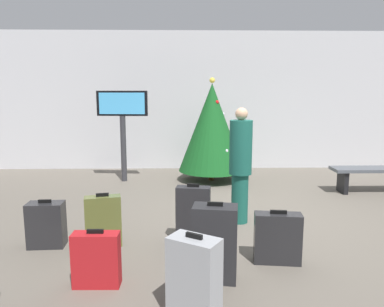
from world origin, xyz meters
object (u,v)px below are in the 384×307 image
at_px(waiting_bench, 375,174).
at_px(traveller_0, 240,163).
at_px(suitcase_1, 96,260).
at_px(suitcase_7, 194,279).
at_px(suitcase_3, 215,243).
at_px(suitcase_2, 193,215).
at_px(holiday_tree, 212,127).
at_px(suitcase_5, 277,238).
at_px(suitcase_4, 46,225).
at_px(suitcase_6, 103,221).
at_px(flight_info_kiosk, 123,117).

distance_m(waiting_bench, traveller_0, 3.26).
xyz_separation_m(suitcase_1, suitcase_7, (0.94, -0.55, 0.08)).
bearing_deg(traveller_0, suitcase_7, -107.51).
bearing_deg(waiting_bench, suitcase_3, -135.66).
xyz_separation_m(waiting_bench, suitcase_3, (-3.32, -3.25, 0.02)).
distance_m(waiting_bench, suitcase_2, 4.22).
distance_m(holiday_tree, suitcase_2, 3.52).
relative_size(waiting_bench, suitcase_5, 2.65).
xyz_separation_m(suitcase_4, suitcase_6, (0.70, -0.00, 0.04)).
xyz_separation_m(holiday_tree, suitcase_3, (-0.29, -4.32, -0.76)).
height_order(flight_info_kiosk, suitcase_3, flight_info_kiosk).
distance_m(waiting_bench, suitcase_6, 5.20).
xyz_separation_m(holiday_tree, flight_info_kiosk, (-1.89, -0.03, 0.24)).
relative_size(waiting_bench, suitcase_7, 2.15).
xyz_separation_m(holiday_tree, waiting_bench, (3.03, -1.07, -0.79)).
bearing_deg(holiday_tree, flight_info_kiosk, -179.11).
xyz_separation_m(waiting_bench, suitcase_2, (-3.51, -2.33, 0.00)).
relative_size(traveller_0, suitcase_6, 2.49).
relative_size(suitcase_4, suitcase_7, 0.80).
distance_m(holiday_tree, suitcase_5, 4.07).
xyz_separation_m(holiday_tree, suitcase_1, (-1.46, -4.42, -0.88)).
distance_m(flight_info_kiosk, waiting_bench, 5.13).
bearing_deg(traveller_0, suitcase_6, -155.86).
xyz_separation_m(suitcase_2, suitcase_7, (-0.03, -1.57, -0.01)).
height_order(suitcase_2, suitcase_5, suitcase_2).
bearing_deg(traveller_0, waiting_bench, 29.17).
height_order(suitcase_1, suitcase_6, suitcase_6).
xyz_separation_m(waiting_bench, suitcase_4, (-5.32, -2.38, -0.08)).
height_order(suitcase_1, suitcase_5, suitcase_5).
bearing_deg(suitcase_4, suitcase_1, -49.00).
bearing_deg(suitcase_1, holiday_tree, 71.69).
bearing_deg(suitcase_3, flight_info_kiosk, 110.40).
distance_m(suitcase_1, suitcase_4, 1.28).
bearing_deg(waiting_bench, suitcase_2, -146.46).
distance_m(traveller_0, suitcase_1, 2.51).
xyz_separation_m(flight_info_kiosk, suitcase_4, (-0.41, -3.42, -1.11)).
distance_m(flight_info_kiosk, suitcase_5, 4.69).
bearing_deg(suitcase_3, suitcase_1, -175.14).
height_order(suitcase_3, suitcase_7, suitcase_3).
height_order(suitcase_3, suitcase_4, suitcase_3).
bearing_deg(suitcase_2, traveller_0, 47.31).
bearing_deg(suitcase_6, suitcase_1, -81.94).
distance_m(suitcase_6, suitcase_7, 1.86).
bearing_deg(suitcase_3, suitcase_2, 101.96).
distance_m(holiday_tree, suitcase_1, 4.73).
xyz_separation_m(suitcase_3, suitcase_4, (-2.00, 0.86, -0.11)).
height_order(holiday_tree, flight_info_kiosk, holiday_tree).
xyz_separation_m(suitcase_2, suitcase_3, (0.19, -0.92, 0.02)).
relative_size(suitcase_2, suitcase_5, 1.27).
xyz_separation_m(suitcase_1, suitcase_2, (0.97, 1.01, 0.10)).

